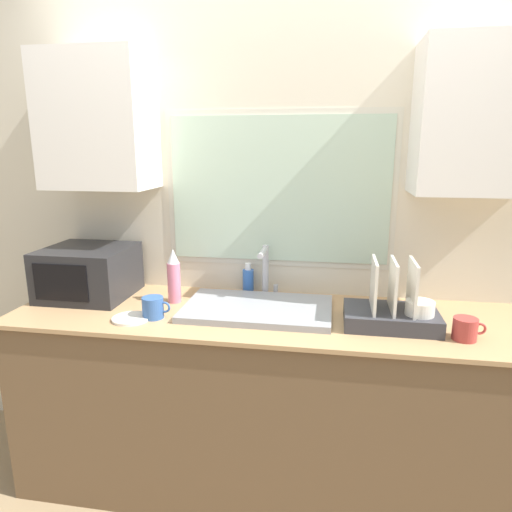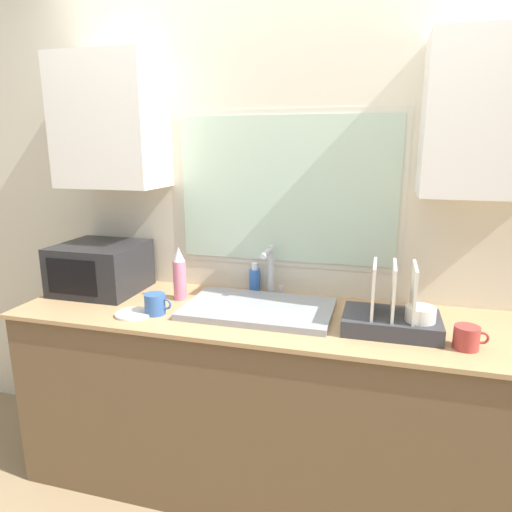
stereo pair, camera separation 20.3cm
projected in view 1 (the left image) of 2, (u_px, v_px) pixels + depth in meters
The scene contains 11 objects.
countertop at pixel (268, 400), 2.23m from camera, with size 2.40×0.69×0.90m.
wall_back at pixel (278, 201), 2.32m from camera, with size 6.00×0.38×2.60m.
sink_basin at pixel (258, 309), 2.14m from camera, with size 0.69×0.43×0.03m.
faucet at pixel (265, 267), 2.31m from camera, with size 0.08×0.19×0.27m.
microwave at pixel (89, 272), 2.34m from camera, with size 0.42×0.40×0.26m.
dish_rack at pixel (393, 311), 1.96m from camera, with size 0.40×0.27×0.29m.
spray_bottle at pixel (174, 277), 2.25m from camera, with size 0.06×0.06×0.27m.
soap_bottle at pixel (248, 280), 2.40m from camera, with size 0.06×0.06×0.16m.
mug_near_sink at pixel (153, 308), 2.05m from camera, with size 0.13×0.10×0.10m.
mug_by_rack at pixel (465, 329), 1.82m from camera, with size 0.13×0.10×0.09m.
small_plate at pixel (131, 318), 2.04m from camera, with size 0.17×0.17×0.01m.
Camera 1 is at (0.28, -1.65, 1.66)m, focal length 32.00 mm.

